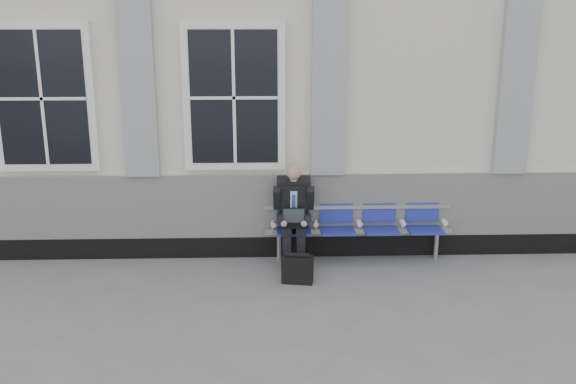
{
  "coord_description": "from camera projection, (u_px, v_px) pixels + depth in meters",
  "views": [
    {
      "loc": [
        0.79,
        -7.05,
        3.32
      ],
      "look_at": [
        1.04,
        0.9,
        1.1
      ],
      "focal_mm": 40.0,
      "sensor_mm": 36.0,
      "label": 1
    }
  ],
  "objects": [
    {
      "name": "station_building",
      "position": [
        217.0,
        83.0,
        10.4
      ],
      "size": [
        14.4,
        4.4,
        4.49
      ],
      "color": "beige",
      "rests_on": "ground"
    },
    {
      "name": "bench",
      "position": [
        359.0,
        221.0,
        8.85
      ],
      "size": [
        2.6,
        0.47,
        0.91
      ],
      "color": "#9EA0A3",
      "rests_on": "ground"
    },
    {
      "name": "businessman",
      "position": [
        294.0,
        211.0,
        8.64
      ],
      "size": [
        0.55,
        0.74,
        1.39
      ],
      "color": "black",
      "rests_on": "ground"
    },
    {
      "name": "briefcase",
      "position": [
        297.0,
        269.0,
        8.15
      ],
      "size": [
        0.42,
        0.23,
        0.4
      ],
      "color": "black",
      "rests_on": "ground"
    },
    {
      "name": "ground",
      "position": [
        203.0,
        301.0,
        7.66
      ],
      "size": [
        70.0,
        70.0,
        0.0
      ],
      "primitive_type": "plane",
      "color": "slate",
      "rests_on": "ground"
    }
  ]
}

